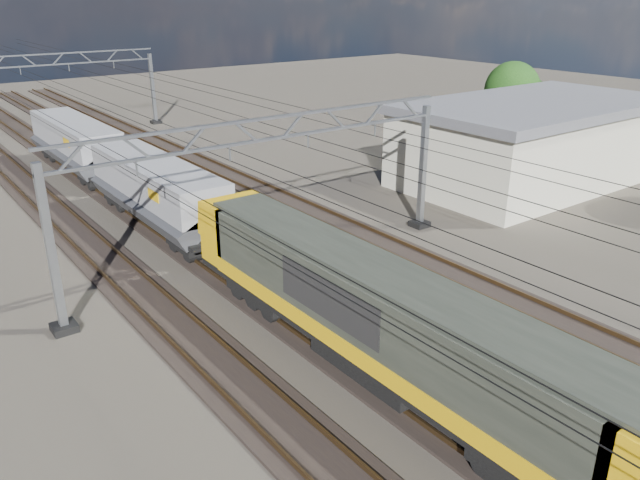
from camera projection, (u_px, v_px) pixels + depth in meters
ground at (326, 301)px, 26.07m from camera, size 160.00×160.00×0.00m
track_outer_west at (196, 345)px, 22.70m from camera, size 2.60×140.00×0.30m
track_loco at (287, 313)px, 24.93m from camera, size 2.60×140.00×0.30m
track_inner_east at (363, 287)px, 27.15m from camera, size 2.60×140.00×0.30m
track_outer_east at (427, 264)px, 29.38m from camera, size 2.60×140.00×0.30m
catenary_gantry_mid at (272, 189)px, 27.59m from camera, size 19.90×0.90×7.11m
catenary_gantry_far at (49, 92)px, 54.36m from camera, size 19.90×0.90×7.11m
overhead_wires at (226, 132)px, 29.88m from camera, size 12.03×140.00×0.53m
locomotive at (379, 316)px, 20.07m from camera, size 2.76×21.10×3.62m
hopper_wagon_lead at (157, 189)px, 33.26m from camera, size 3.38×13.00×3.25m
hopper_wagon_mid at (76, 141)px, 43.82m from camera, size 3.38×13.00×3.25m
industrial_shed at (533, 141)px, 41.76m from camera, size 18.60×10.60×5.40m
tree_far at (516, 92)px, 51.59m from camera, size 5.08×4.68×6.79m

